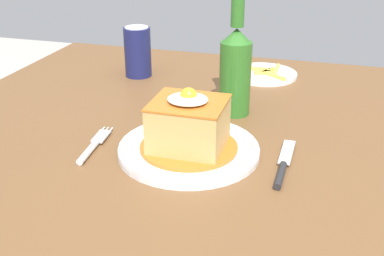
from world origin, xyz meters
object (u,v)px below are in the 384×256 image
object	(u,v)px
beer_bottle_green	(236,67)
main_plate	(189,149)
knife	(282,168)
fork	(92,147)
soda_can	(138,52)
side_plate_fries	(263,74)

from	to	relation	value
beer_bottle_green	main_plate	bearing A→B (deg)	-100.77
knife	beer_bottle_green	bearing A→B (deg)	119.96
fork	beer_bottle_green	distance (m)	0.32
knife	soda_can	xyz separation A→B (m)	(-0.41, 0.39, 0.06)
fork	knife	size ratio (longest dim) A/B	0.86
main_plate	beer_bottle_green	size ratio (longest dim) A/B	0.92
main_plate	soda_can	xyz separation A→B (m)	(-0.24, 0.37, 0.05)
knife	main_plate	bearing A→B (deg)	173.96
soda_can	side_plate_fries	bearing A→B (deg)	15.80
main_plate	knife	world-z (taller)	main_plate
fork	soda_can	size ratio (longest dim) A/B	1.14
fork	knife	distance (m)	0.33
knife	fork	bearing A→B (deg)	-177.04
fork	beer_bottle_green	bearing A→B (deg)	48.82
main_plate	soda_can	size ratio (longest dim) A/B	1.98
soda_can	beer_bottle_green	size ratio (longest dim) A/B	0.47
main_plate	fork	distance (m)	0.17
soda_can	side_plate_fries	world-z (taller)	soda_can
soda_can	main_plate	bearing A→B (deg)	-56.81
fork	knife	world-z (taller)	same
side_plate_fries	main_plate	bearing A→B (deg)	-97.60
main_plate	side_plate_fries	size ratio (longest dim) A/B	1.44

